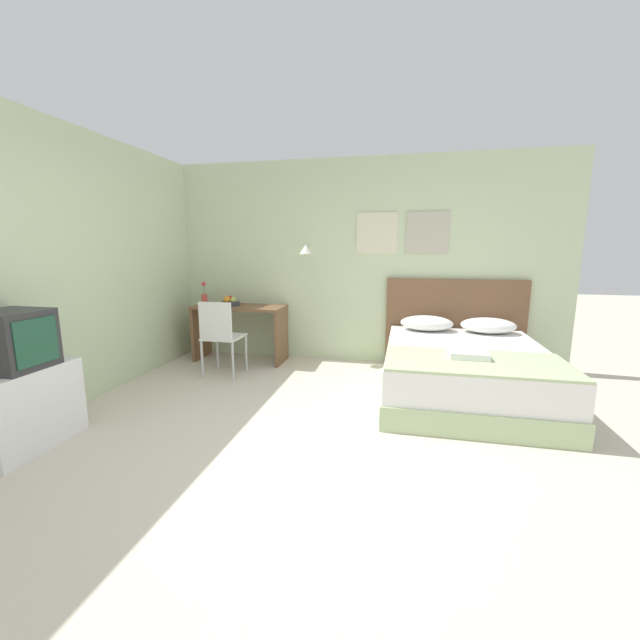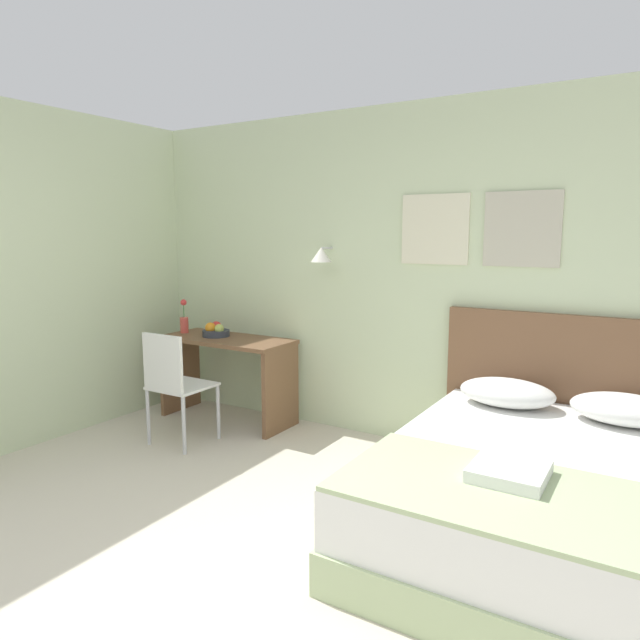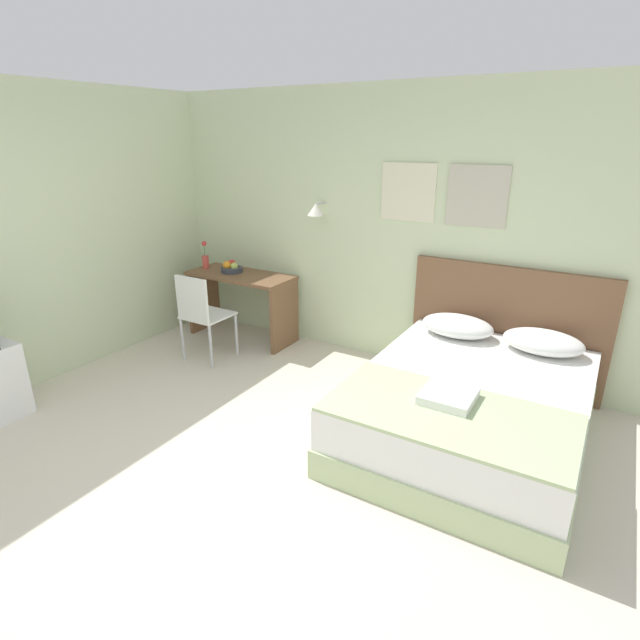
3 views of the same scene
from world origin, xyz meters
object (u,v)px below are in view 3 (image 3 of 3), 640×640
at_px(bed, 469,410).
at_px(pillow_right, 543,342).
at_px(pillow_left, 457,326).
at_px(throw_blanket, 448,413).
at_px(headboard, 505,328).
at_px(desk, 241,293).
at_px(folded_towel_near_foot, 448,396).
at_px(fruit_bowl, 231,268).
at_px(flower_vase, 205,259).
at_px(desk_chair, 201,311).

height_order(bed, pillow_right, pillow_right).
xyz_separation_m(bed, pillow_left, (-0.35, 0.76, 0.35)).
bearing_deg(throw_blanket, headboard, 90.00).
distance_m(headboard, pillow_right, 0.46).
bearing_deg(bed, headboard, 90.00).
relative_size(throw_blanket, desk, 1.28).
relative_size(folded_towel_near_foot, fruit_bowl, 1.42).
bearing_deg(desk, bed, -14.92).
bearing_deg(pillow_right, flower_vase, -179.58).
bearing_deg(pillow_left, fruit_bowl, -179.72).
bearing_deg(desk_chair, pillow_left, 17.03).
bearing_deg(pillow_left, folded_towel_near_foot, -75.89).
xyz_separation_m(pillow_left, desk_chair, (-2.38, -0.73, -0.07)).
height_order(pillow_left, throw_blanket, pillow_left).
bearing_deg(flower_vase, desk_chair, -51.33).
relative_size(folded_towel_near_foot, flower_vase, 1.10).
height_order(folded_towel_near_foot, desk, desk).
bearing_deg(headboard, pillow_left, -141.03).
bearing_deg(bed, throw_blanket, -90.00).
bearing_deg(headboard, pillow_right, -38.97).
bearing_deg(bed, pillow_right, 65.20).
height_order(desk, desk_chair, desk_chair).
bearing_deg(fruit_bowl, pillow_left, 0.28).
height_order(desk_chair, fruit_bowl, desk_chair).
height_order(desk_chair, flower_vase, flower_vase).
height_order(headboard, throw_blanket, headboard).
xyz_separation_m(headboard, fruit_bowl, (-2.92, -0.30, 0.24)).
bearing_deg(fruit_bowl, folded_towel_near_foot, -22.66).
height_order(pillow_right, fruit_bowl, fruit_bowl).
distance_m(pillow_right, fruit_bowl, 3.28).
xyz_separation_m(pillow_left, pillow_right, (0.71, 0.00, 0.00)).
distance_m(pillow_right, folded_towel_near_foot, 1.28).
xyz_separation_m(pillow_left, flower_vase, (-2.94, -0.03, 0.25)).
bearing_deg(headboard, bed, -90.00).
relative_size(headboard, desk_chair, 1.88).
relative_size(headboard, folded_towel_near_foot, 4.98).
relative_size(throw_blanket, desk_chair, 1.69).
relative_size(bed, headboard, 1.19).
bearing_deg(desk, flower_vase, -179.32).
bearing_deg(bed, fruit_bowl, 165.58).
bearing_deg(bed, folded_towel_near_foot, -96.13).
height_order(desk, fruit_bowl, fruit_bowl).
height_order(throw_blanket, fruit_bowl, fruit_bowl).
distance_m(bed, flower_vase, 3.43).
distance_m(headboard, desk, 2.81).
bearing_deg(desk, folded_towel_near_foot, -23.51).
xyz_separation_m(bed, folded_towel_near_foot, (-0.05, -0.45, 0.32)).
xyz_separation_m(desk, flower_vase, (-0.50, -0.01, 0.34)).
bearing_deg(flower_vase, fruit_bowl, 2.18).
distance_m(desk, fruit_bowl, 0.31).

